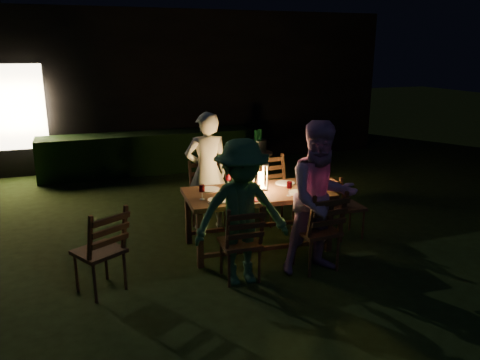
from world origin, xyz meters
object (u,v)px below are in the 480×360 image
object	(u,v)px
side_table	(258,157)
person_house_side	(207,172)
chair_near_left	(240,256)
bottle_bucket_b	(260,143)
chair_spare	(101,265)
lantern	(260,178)
ice_bucket	(258,146)
bottle_bucket_a	(256,144)
chair_far_left	(208,209)
person_opp_left	(242,213)
chair_far_right	(276,202)
chair_near_right	(317,244)
chair_end	(345,217)
bottle_table	(238,182)
dining_table	(258,197)
person_opp_right	(321,199)

from	to	relation	value
side_table	person_house_side	bearing A→B (deg)	-132.43
chair_near_left	bottle_bucket_b	distance (m)	3.43
chair_spare	side_table	xyz separation A→B (m)	(2.82, 2.80, 0.31)
chair_spare	lantern	distance (m)	2.14
ice_bucket	bottle_bucket_a	size ratio (longest dim) A/B	0.94
chair_far_left	ice_bucket	xyz separation A→B (m)	(1.32, 1.49, 0.50)
chair_near_left	bottle_bucket_a	distance (m)	3.32
person_opp_left	chair_far_left	bearing A→B (deg)	90.04
side_table	chair_far_right	bearing A→B (deg)	-101.70
lantern	ice_bucket	bearing A→B (deg)	69.09
chair_near_right	person_house_side	distance (m)	1.90
chair_end	person_opp_left	size ratio (longest dim) A/B	0.58
person_house_side	chair_far_right	bearing A→B (deg)	177.14
chair_end	bottle_table	size ratio (longest dim) A/B	3.25
bottle_bucket_b	chair_far_left	bearing A→B (deg)	-131.84
side_table	ice_bucket	world-z (taller)	ice_bucket
chair_spare	bottle_bucket_a	xyz separation A→B (m)	(2.77, 2.76, 0.55)
dining_table	side_table	xyz separation A→B (m)	(0.90, 2.28, -0.06)
person_opp_left	chair_end	bearing A→B (deg)	25.99
person_house_side	bottle_table	size ratio (longest dim) A/B	5.82
bottle_table	dining_table	bearing A→B (deg)	-2.92
person_opp_left	ice_bucket	size ratio (longest dim) A/B	5.21
chair_near_right	side_table	distance (m)	3.12
chair_spare	bottle_table	distance (m)	1.85
chair_spare	lantern	world-z (taller)	lantern
chair_far_left	lantern	size ratio (longest dim) A/B	2.80
person_house_side	ice_bucket	size ratio (longest dim) A/B	5.43
dining_table	side_table	bearing A→B (deg)	71.26
person_opp_right	bottle_bucket_a	world-z (taller)	person_opp_right
chair_spare	person_house_side	xyz separation A→B (m)	(1.51, 1.36, 0.52)
chair_spare	person_opp_left	bearing A→B (deg)	-41.03
chair_far_left	bottle_table	world-z (taller)	bottle_table
person_house_side	side_table	bearing A→B (deg)	-129.51
person_opp_left	bottle_bucket_a	bearing A→B (deg)	69.00
person_house_side	person_opp_right	bearing A→B (deg)	118.76
person_opp_left	side_table	xyz separation A→B (m)	(1.40, 3.07, -0.18)
person_opp_left	chair_spare	bearing A→B (deg)	171.96
chair_spare	person_opp_left	size ratio (longest dim) A/B	0.62
chair_spare	person_opp_right	world-z (taller)	person_opp_right
chair_far_left	bottle_table	distance (m)	0.98
chair_near_left	side_table	xyz separation A→B (m)	(1.39, 3.02, 0.33)
dining_table	chair_end	xyz separation A→B (m)	(1.23, -0.06, -0.39)
chair_far_right	person_opp_right	bearing A→B (deg)	79.71
person_opp_right	bottle_bucket_a	bearing A→B (deg)	84.66
chair_end	bottle_bucket_a	distance (m)	2.40
chair_near_left	person_house_side	distance (m)	1.68
chair_far_right	bottle_bucket_a	world-z (taller)	bottle_bucket_a
chair_end	chair_spare	world-z (taller)	chair_spare
person_house_side	chair_spare	bearing A→B (deg)	44.96
person_opp_right	lantern	size ratio (longest dim) A/B	4.88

